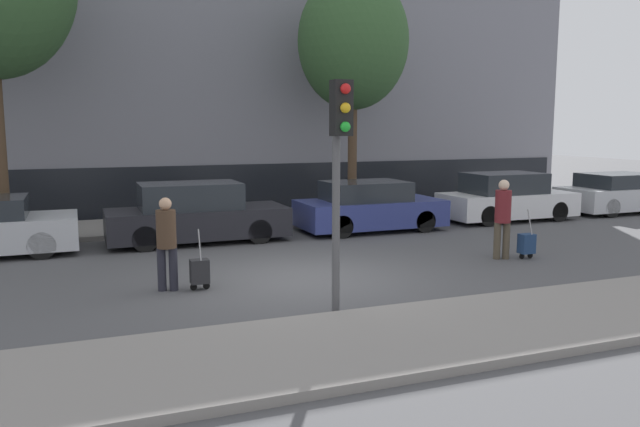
# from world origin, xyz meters

# --- Properties ---
(ground_plane) EXTENTS (80.00, 80.00, 0.00)m
(ground_plane) POSITION_xyz_m (0.00, 0.00, 0.00)
(ground_plane) COLOR #4C4C4F
(sidewalk_near) EXTENTS (28.00, 2.50, 0.12)m
(sidewalk_near) POSITION_xyz_m (0.00, -3.75, 0.06)
(sidewalk_near) COLOR gray
(sidewalk_near) RESTS_ON ground_plane
(sidewalk_far) EXTENTS (28.00, 3.00, 0.12)m
(sidewalk_far) POSITION_xyz_m (0.00, 7.00, 0.06)
(sidewalk_far) COLOR gray
(sidewalk_far) RESTS_ON ground_plane
(building_facade) EXTENTS (28.00, 2.25, 9.45)m
(building_facade) POSITION_xyz_m (0.00, 10.29, 4.71)
(building_facade) COLOR slate
(building_facade) RESTS_ON ground_plane
(parked_car_1) EXTENTS (4.37, 1.73, 1.48)m
(parked_car_1) POSITION_xyz_m (-1.19, 4.48, 0.68)
(parked_car_1) COLOR black
(parked_car_1) RESTS_ON ground_plane
(parked_car_2) EXTENTS (3.93, 1.84, 1.36)m
(parked_car_2) POSITION_xyz_m (3.54, 4.46, 0.64)
(parked_car_2) COLOR navy
(parked_car_2) RESTS_ON ground_plane
(parked_car_3) EXTENTS (4.09, 1.72, 1.45)m
(parked_car_3) POSITION_xyz_m (8.24, 4.61, 0.67)
(parked_car_3) COLOR silver
(parked_car_3) RESTS_ON ground_plane
(parked_car_4) EXTENTS (4.12, 1.87, 1.30)m
(parked_car_4) POSITION_xyz_m (12.91, 4.72, 0.62)
(parked_car_4) COLOR #B7BABF
(parked_car_4) RESTS_ON ground_plane
(pedestrian_left) EXTENTS (0.34, 0.34, 1.64)m
(pedestrian_left) POSITION_xyz_m (-2.48, 0.06, 0.93)
(pedestrian_left) COLOR #23232D
(pedestrian_left) RESTS_ON ground_plane
(trolley_left) EXTENTS (0.34, 0.29, 1.08)m
(trolley_left) POSITION_xyz_m (-1.96, -0.09, 0.33)
(trolley_left) COLOR #262628
(trolley_left) RESTS_ON ground_plane
(pedestrian_right) EXTENTS (0.34, 0.34, 1.72)m
(pedestrian_right) POSITION_xyz_m (4.59, 0.08, 0.98)
(pedestrian_right) COLOR #4C4233
(pedestrian_right) RESTS_ON ground_plane
(trolley_right) EXTENTS (0.34, 0.29, 1.08)m
(trolley_right) POSITION_xyz_m (5.11, -0.09, 0.33)
(trolley_right) COLOR navy
(trolley_right) RESTS_ON ground_plane
(traffic_light) EXTENTS (0.28, 0.47, 3.51)m
(traffic_light) POSITION_xyz_m (-0.28, -2.36, 2.51)
(traffic_light) COLOR #515154
(traffic_light) RESTS_ON ground_plane
(bare_tree_down_street) EXTENTS (3.35, 3.35, 7.31)m
(bare_tree_down_street) POSITION_xyz_m (4.11, 6.84, 5.36)
(bare_tree_down_street) COLOR #4C3826
(bare_tree_down_street) RESTS_ON sidewalk_far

